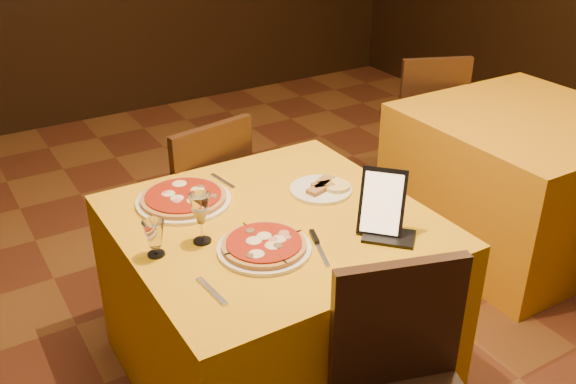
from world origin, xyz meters
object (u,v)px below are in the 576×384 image
wine_glass (201,218)px  tablet (382,202)px  chair_side_far (420,120)px  water_glass (155,239)px  pizza_near (264,247)px  pizza_far (184,199)px  chair_main_far (193,202)px  side_table (519,180)px  main_table (275,301)px

wine_glass → tablet: 0.63m
chair_side_far → water_glass: chair_side_far is taller
chair_side_far → pizza_near: chair_side_far is taller
pizza_near → water_glass: (-0.33, 0.16, 0.05)m
pizza_near → pizza_far: bearing=102.2°
chair_main_far → chair_side_far: (1.69, 0.26, 0.00)m
chair_side_far → tablet: bearing=66.2°
side_table → chair_side_far: size_ratio=1.21×
pizza_far → wine_glass: (-0.06, -0.30, 0.08)m
chair_side_far → pizza_far: bearing=44.4°
main_table → pizza_near: pizza_near is taller
tablet → side_table: bearing=66.8°
pizza_far → tablet: bearing=-47.8°
chair_main_far → chair_side_far: bearing=178.3°
wine_glass → tablet: (0.57, -0.27, 0.03)m
pizza_far → chair_side_far: bearing=21.4°
main_table → chair_side_far: 1.99m
pizza_near → pizza_far: size_ratio=0.88×
chair_main_far → water_glass: size_ratio=7.00×
main_table → chair_main_far: chair_main_far is taller
water_glass → chair_side_far: bearing=26.1°
pizza_near → main_table: bearing=51.0°
main_table → pizza_far: 0.54m
chair_main_far → side_table: bearing=151.3°
main_table → wine_glass: 0.55m
pizza_near → tablet: size_ratio=1.33×
main_table → side_table: size_ratio=1.00×
wine_glass → water_glass: bearing=178.8°
main_table → side_table: (1.69, 0.24, 0.00)m
chair_main_far → water_glass: bearing=49.3°
side_table → pizza_near: (-1.82, -0.40, 0.39)m
side_table → tablet: size_ratio=4.51×
side_table → pizza_far: 1.96m
pizza_far → water_glass: bearing=-127.3°
pizza_near → pizza_far: (-0.10, 0.46, 0.00)m
wine_glass → pizza_near: bearing=-45.7°
side_table → chair_main_far: chair_main_far is taller
chair_main_far → tablet: bearing=94.4°
water_glass → tablet: bearing=-20.2°
pizza_near → water_glass: water_glass is taller
pizza_near → pizza_far: same height
wine_glass → main_table: bearing=1.0°
chair_main_far → pizza_far: (-0.23, -0.49, 0.31)m
chair_main_far → pizza_near: (-0.13, -0.96, 0.31)m
main_table → pizza_near: (-0.13, -0.17, 0.39)m
chair_main_far → chair_side_far: 1.71m
tablet → main_table: bearing=-177.3°
tablet → chair_side_far: bearing=90.1°
pizza_near → wine_glass: 0.24m
pizza_far → wine_glass: bearing=-100.8°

